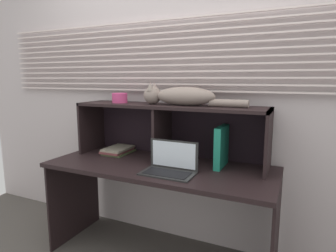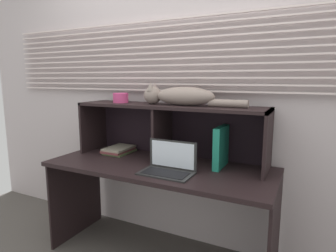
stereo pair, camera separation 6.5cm
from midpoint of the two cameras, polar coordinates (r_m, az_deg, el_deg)
back_panel_with_blinds at (r=2.29m, az=3.21°, el=7.54°), size 4.40×0.08×2.50m
desk at (r=2.09m, az=-0.99°, el=-11.19°), size 1.62×0.65×0.73m
hutch_shelf_unit at (r=2.15m, az=1.15°, el=1.13°), size 1.45×0.33×0.42m
cat at (r=2.06m, az=3.28°, el=5.99°), size 0.77×0.15×0.16m
laptop at (r=1.87m, az=1.10°, el=-8.01°), size 0.34×0.20×0.20m
binder_upright at (r=2.01m, az=11.47°, el=-4.13°), size 0.05×0.24×0.29m
book_stack at (r=2.39m, az=-8.99°, el=-4.75°), size 0.18×0.27×0.05m
small_basket at (r=2.31m, az=-8.63°, el=5.59°), size 0.12×0.12×0.08m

